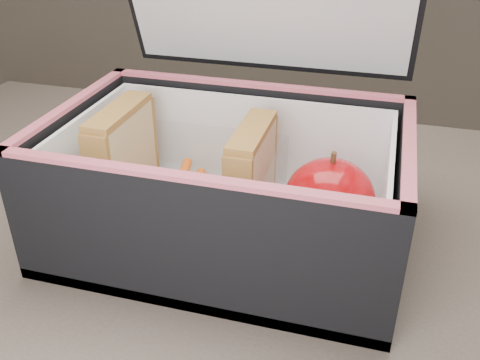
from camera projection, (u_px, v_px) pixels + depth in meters
name	position (u px, v px, depth m)	size (l,w,h in m)	color
kitchen_table	(289.00, 350.00, 0.53)	(1.20, 0.80, 0.75)	brown
lunch_bag	(229.00, 175.00, 0.51)	(0.33, 0.29, 0.33)	black
plastic_tub	(187.00, 184.00, 0.54)	(0.18, 0.13, 0.07)	white
sandwich_left	(124.00, 158.00, 0.54)	(0.03, 0.10, 0.11)	tan
sandwich_right	(252.00, 178.00, 0.51)	(0.03, 0.09, 0.10)	tan
carrot_sticks	(184.00, 199.00, 0.55)	(0.05, 0.15, 0.03)	orange
paper_napkin	(329.00, 233.00, 0.52)	(0.07, 0.08, 0.01)	white
red_apple	(329.00, 200.00, 0.49)	(0.11, 0.11, 0.09)	#910000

